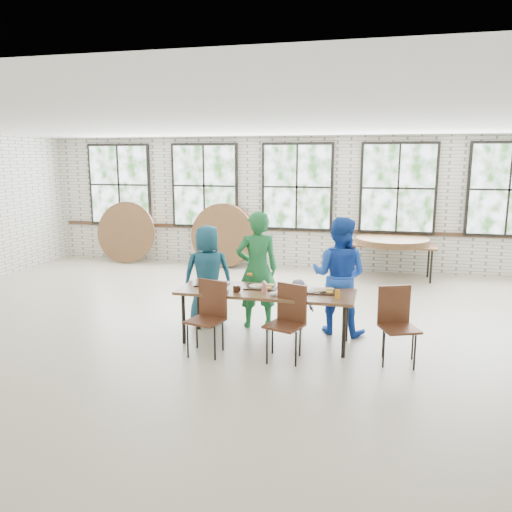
{
  "coord_description": "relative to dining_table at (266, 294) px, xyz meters",
  "views": [
    {
      "loc": [
        1.7,
        -6.81,
        2.49
      ],
      "look_at": [
        0.0,
        0.4,
        1.05
      ],
      "focal_mm": 35.0,
      "sensor_mm": 36.0,
      "label": 1
    }
  ],
  "objects": [
    {
      "name": "chair_spare",
      "position": [
        1.72,
        -0.25,
        -0.13
      ],
      "size": [
        0.54,
        0.53,
        0.95
      ],
      "rotation": [
        0.0,
        0.0,
        0.39
      ],
      "color": "#542D1C",
      "rests_on": "ground"
    },
    {
      "name": "adult_blue",
      "position": [
        0.94,
        0.65,
        0.16
      ],
      "size": [
        0.94,
        0.81,
        1.7
      ],
      "primitive_type": "imported",
      "rotation": [
        0.0,
        0.0,
        2.92
      ],
      "color": "blue",
      "rests_on": "ground"
    },
    {
      "name": "toddler",
      "position": [
        0.35,
        0.65,
        -0.31
      ],
      "size": [
        0.56,
        0.46,
        0.76
      ],
      "primitive_type": "imported",
      "rotation": [
        0.0,
        0.0,
        3.57
      ],
      "color": "#17123A",
      "rests_on": "ground"
    },
    {
      "name": "tabletop_clutter",
      "position": [
        0.1,
        -0.02,
        0.08
      ],
      "size": [
        2.03,
        0.57,
        0.11
      ],
      "color": "black",
      "rests_on": "dining_table"
    },
    {
      "name": "storage_table",
      "position": [
        1.79,
        4.3,
        -0.0
      ],
      "size": [
        1.86,
        0.91,
        0.74
      ],
      "rotation": [
        0.0,
        0.0,
        -0.09
      ],
      "color": "brown",
      "rests_on": "ground"
    },
    {
      "name": "chair_near_right",
      "position": [
        0.39,
        -0.46,
        -0.13
      ],
      "size": [
        0.54,
        0.53,
        0.95
      ],
      "rotation": [
        0.0,
        0.0,
        -0.36
      ],
      "color": "#542D1C",
      "rests_on": "ground"
    },
    {
      "name": "round_tops_stacked",
      "position": [
        1.79,
        4.3,
        0.12
      ],
      "size": [
        1.5,
        1.5,
        0.13
      ],
      "color": "brown",
      "rests_on": "storage_table"
    },
    {
      "name": "round_tops_leaning",
      "position": [
        -2.82,
        4.57,
        0.05
      ],
      "size": [
        3.97,
        0.42,
        1.49
      ],
      "color": "brown",
      "rests_on": "ground"
    },
    {
      "name": "adult_teal",
      "position": [
        -1.05,
        0.65,
        0.07
      ],
      "size": [
        0.86,
        0.7,
        1.52
      ],
      "primitive_type": "imported",
      "rotation": [
        0.0,
        0.0,
        3.48
      ],
      "color": "navy",
      "rests_on": "ground"
    },
    {
      "name": "dining_table",
      "position": [
        0.0,
        0.0,
        0.0
      ],
      "size": [
        2.41,
        0.84,
        0.74
      ],
      "rotation": [
        0.0,
        0.0,
        -0.02
      ],
      "color": "brown",
      "rests_on": "ground"
    },
    {
      "name": "adult_green",
      "position": [
        -0.27,
        0.65,
        0.19
      ],
      "size": [
        0.75,
        0.64,
        1.75
      ],
      "primitive_type": "imported",
      "rotation": [
        0.0,
        0.0,
        3.55
      ],
      "color": "#1E7137",
      "rests_on": "ground"
    },
    {
      "name": "chair_near_left",
      "position": [
        -0.64,
        -0.5,
        -0.13
      ],
      "size": [
        0.51,
        0.5,
        0.95
      ],
      "rotation": [
        0.0,
        0.0,
        -0.25
      ],
      "color": "#542D1C",
      "rests_on": "ground"
    },
    {
      "name": "room",
      "position": [
        -0.33,
        4.84,
        1.14
      ],
      "size": [
        12.0,
        12.0,
        12.0
      ],
      "color": "#BCAF96",
      "rests_on": "ground"
    }
  ]
}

